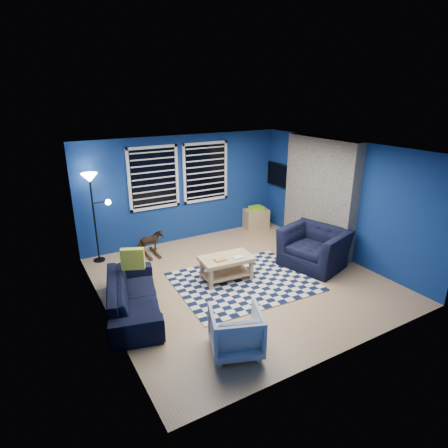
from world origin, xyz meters
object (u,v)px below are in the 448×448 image
(armchair_big, at_px, (314,248))
(armchair_bent, at_px, (236,331))
(sofa, at_px, (133,296))
(rocking_horse, at_px, (150,242))
(coffee_table, at_px, (226,264))
(cabinet, at_px, (256,218))
(floor_lamp, at_px, (92,190))
(tv, at_px, (280,175))

(armchair_big, bearing_deg, armchair_bent, -79.11)
(sofa, distance_m, armchair_bent, 1.91)
(rocking_horse, relative_size, coffee_table, 0.54)
(cabinet, distance_m, floor_lamp, 4.24)
(tv, distance_m, rocking_horse, 3.70)
(armchair_big, height_order, rocking_horse, armchair_big)
(tv, relative_size, sofa, 0.50)
(sofa, height_order, coffee_table, sofa)
(tv, xyz_separation_m, armchair_bent, (-3.62, -3.72, -1.08))
(sofa, distance_m, coffee_table, 1.88)
(tv, bearing_deg, cabinet, 154.93)
(coffee_table, bearing_deg, rocking_horse, 115.26)
(armchair_bent, height_order, cabinet, armchair_bent)
(armchair_big, xyz_separation_m, cabinet, (0.25, 2.46, -0.13))
(sofa, xyz_separation_m, armchair_bent, (0.93, -1.67, 0.03))
(coffee_table, xyz_separation_m, cabinet, (2.14, 2.11, -0.08))
(armchair_big, relative_size, coffee_table, 1.18)
(tv, bearing_deg, armchair_big, -109.65)
(floor_lamp, bearing_deg, tv, -3.08)
(armchair_bent, xyz_separation_m, floor_lamp, (-0.96, 3.96, 1.23))
(armchair_bent, height_order, coffee_table, armchair_bent)
(sofa, bearing_deg, armchair_bent, -136.81)
(tv, distance_m, armchair_bent, 5.30)
(rocking_horse, height_order, cabinet, cabinet)
(tv, xyz_separation_m, coffee_table, (-2.68, -1.86, -1.06))
(armchair_big, bearing_deg, tv, 143.17)
(armchair_big, xyz_separation_m, armchair_bent, (-2.83, -1.51, -0.07))
(rocking_horse, bearing_deg, sofa, 146.82)
(sofa, relative_size, rocking_horse, 3.59)
(armchair_bent, height_order, rocking_horse, armchair_bent)
(armchair_big, xyz_separation_m, floor_lamp, (-3.79, 2.45, 1.16))
(cabinet, relative_size, floor_lamp, 0.35)
(sofa, relative_size, armchair_big, 1.64)
(floor_lamp, bearing_deg, armchair_big, -32.95)
(rocking_horse, height_order, floor_lamp, floor_lamp)
(rocking_horse, xyz_separation_m, cabinet, (3.00, 0.28, -0.04))
(tv, bearing_deg, armchair_bent, -134.23)
(sofa, xyz_separation_m, floor_lamp, (-0.03, 2.29, 1.26))
(rocking_horse, relative_size, cabinet, 0.84)
(sofa, distance_m, cabinet, 4.62)
(rocking_horse, distance_m, cabinet, 3.02)
(armchair_bent, bearing_deg, floor_lamp, -55.56)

